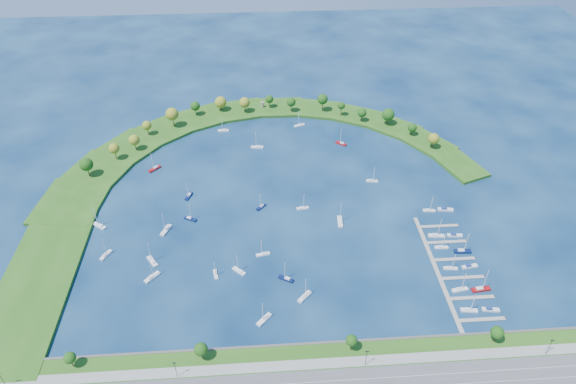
{
  "coord_description": "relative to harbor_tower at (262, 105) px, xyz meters",
  "views": [
    {
      "loc": [
        -11.58,
        -236.71,
        193.29
      ],
      "look_at": [
        5.0,
        5.0,
        4.0
      ],
      "focal_mm": 31.35,
      "sensor_mm": 36.0,
      "label": 1
    }
  ],
  "objects": [
    {
      "name": "moored_boat_18",
      "position": [
        -58.68,
        -138.39,
        -3.38
      ],
      "size": [
        5.92,
        9.67,
        13.76
      ],
      "rotation": [
        0.0,
        0.0,
        4.33
      ],
      "color": "silver",
      "rests_on": "ground"
    },
    {
      "name": "docked_boat_1",
      "position": [
        103.62,
        -206.16,
        -3.73
      ],
      "size": [
        8.41,
        3.39,
        1.67
      ],
      "rotation": [
        0.0,
        0.0,
        -0.14
      ],
      "color": "silver",
      "rests_on": "ground"
    },
    {
      "name": "docked_boat_4",
      "position": [
        93.18,
        -178.38,
        -3.47
      ],
      "size": [
        7.42,
        2.87,
        10.63
      ],
      "rotation": [
        0.0,
        0.0,
        -0.12
      ],
      "color": "silver",
      "rests_on": "ground"
    },
    {
      "name": "moored_boat_5",
      "position": [
        27.11,
        -27.39,
        -3.44
      ],
      "size": [
        8.42,
        4.73,
        11.93
      ],
      "rotation": [
        0.0,
        0.0,
        3.46
      ],
      "color": "silver",
      "rests_on": "ground"
    },
    {
      "name": "docked_boat_7",
      "position": [
        103.64,
        -166.62,
        -3.39
      ],
      "size": [
        9.31,
        3.13,
        13.48
      ],
      "rotation": [
        0.0,
        0.0,
        -0.06
      ],
      "color": "#0A1640",
      "rests_on": "ground"
    },
    {
      "name": "docked_boat_3",
      "position": [
        103.63,
        -193.48,
        -3.37
      ],
      "size": [
        9.72,
        3.58,
        13.97
      ],
      "rotation": [
        0.0,
        0.0,
        0.1
      ],
      "color": "maroon",
      "rests_on": "ground"
    },
    {
      "name": "moored_boat_12",
      "position": [
        67.57,
        -100.12,
        -3.46
      ],
      "size": [
        7.68,
        3.27,
        10.94
      ],
      "rotation": [
        0.0,
        0.0,
        -0.16
      ],
      "color": "silver",
      "rests_on": "ground"
    },
    {
      "name": "moored_boat_20",
      "position": [
        -97.28,
        -132.26,
        -3.4
      ],
      "size": [
        8.86,
        7.23,
        13.28
      ],
      "rotation": [
        0.0,
        0.0,
        2.53
      ],
      "color": "silver",
      "rests_on": "ground"
    },
    {
      "name": "harbor_tower",
      "position": [
        0.0,
        0.0,
        0.0
      ],
      "size": [
        2.6,
        2.6,
        4.57
      ],
      "color": "gray",
      "rests_on": "breakwater"
    },
    {
      "name": "moored_boat_15",
      "position": [
        -5.15,
        -55.4,
        -3.41
      ],
      "size": [
        8.95,
        3.42,
        12.84
      ],
      "rotation": [
        0.0,
        0.0,
        3.03
      ],
      "color": "silver",
      "rests_on": "ground"
    },
    {
      "name": "docked_boat_11",
      "position": [
        105.51,
        -131.42,
        -3.66
      ],
      "size": [
        9.39,
        3.9,
        1.86
      ],
      "rotation": [
        0.0,
        0.0,
        -0.15
      ],
      "color": "silver",
      "rests_on": "ground"
    },
    {
      "name": "moored_boat_1",
      "position": [
        -4.2,
        -161.45,
        -3.46
      ],
      "size": [
        7.85,
        3.61,
        11.13
      ],
      "rotation": [
        0.0,
        0.0,
        3.35
      ],
      "color": "silver",
      "rests_on": "ground"
    },
    {
      "name": "moored_boat_8",
      "position": [
        -62.87,
        -162.85,
        -3.39
      ],
      "size": [
        7.17,
        8.94,
        13.34
      ],
      "rotation": [
        0.0,
        0.0,
        2.16
      ],
      "color": "silver",
      "rests_on": "ground"
    },
    {
      "name": "moored_boat_19",
      "position": [
        41.12,
        -138.16,
        -3.36
      ],
      "size": [
        3.44,
        9.86,
        14.23
      ],
      "rotation": [
        0.0,
        0.0,
        1.49
      ],
      "color": "silver",
      "rests_on": "ground"
    },
    {
      "name": "moored_boat_16",
      "position": [
        7.07,
        -179.83,
        -3.44
      ],
      "size": [
        8.17,
        6.05,
        11.95
      ],
      "rotation": [
        0.0,
        0.0,
        2.61
      ],
      "color": "#0A1640",
      "rests_on": "ground"
    },
    {
      "name": "moored_boat_3",
      "position": [
        15.3,
        -192.2,
        -3.42
      ],
      "size": [
        7.69,
        7.88,
        12.64
      ],
      "rotation": [
        0.0,
        0.0,
        0.81
      ],
      "color": "silver",
      "rests_on": "ground"
    },
    {
      "name": "docked_boat_5",
      "position": [
        103.62,
        -177.8,
        -3.72
      ],
      "size": [
        8.5,
        3.41,
        1.69
      ],
      "rotation": [
        0.0,
        0.0,
        0.14
      ],
      "color": "silver",
      "rests_on": "ground"
    },
    {
      "name": "moored_boat_2",
      "position": [
        -88.49,
        -156.28,
        -3.44
      ],
      "size": [
        5.76,
        8.12,
        11.78
      ],
      "rotation": [
        0.0,
        0.0,
        1.08
      ],
      "color": "silver",
      "rests_on": "ground"
    },
    {
      "name": "docked_boat_9",
      "position": [
        103.62,
        -153.89,
        -3.72
      ],
      "size": [
        8.55,
        3.16,
        1.7
      ],
      "rotation": [
        0.0,
        0.0,
        -0.1
      ],
      "color": "silver",
      "rests_on": "ground"
    },
    {
      "name": "docked_boat_8",
      "position": [
        93.14,
        -153.56,
        -3.4
      ],
      "size": [
        9.1,
        3.36,
        13.08
      ],
      "rotation": [
        0.0,
        0.0,
        -0.1
      ],
      "color": "silver",
      "rests_on": "ground"
    },
    {
      "name": "docked_boat_0",
      "position": [
        93.16,
        -205.85,
        -3.44
      ],
      "size": [
        8.28,
        3.49,
        11.8
      ],
      "rotation": [
        0.0,
        0.0,
        -0.16
      ],
      "color": "silver",
      "rests_on": "ground"
    },
    {
      "name": "docked_boat_6",
      "position": [
        93.17,
        -162.8,
        -3.47
      ],
      "size": [
        7.41,
        2.36,
        10.77
      ],
      "rotation": [
        0.0,
        0.0,
        -0.04
      ],
      "color": "silver",
      "rests_on": "ground"
    },
    {
      "name": "breakwater",
      "position": [
        -38.69,
        -68.7,
        -3.35
      ],
      "size": [
        286.74,
        247.64,
        2.0
      ],
      "color": "#245215",
      "rests_on": "ground"
    },
    {
      "name": "moored_boat_10",
      "position": [
        -45.72,
        -129.55,
        -3.45
      ],
      "size": [
        7.95,
        5.7,
        11.55
      ],
      "rotation": [
        0.0,
        0.0,
        5.78
      ],
      "color": "#0A1640",
      "rests_on": "ground"
    },
    {
      "name": "moored_boat_4",
      "position": [
        20.6,
        -124.26,
        -3.47
      ],
      "size": [
        7.53,
        2.98,
        10.77
      ],
      "rotation": [
        0.0,
        0.0,
        6.41
      ],
      "color": "silver",
      "rests_on": "ground"
    },
    {
      "name": "moored_boat_17",
      "position": [
        -29.07,
        -174.22,
        -3.49
      ],
      "size": [
        3.18,
        6.97,
        9.89
      ],
      "rotation": [
        0.0,
        0.0,
        4.91
      ],
      "color": "silver",
      "rests_on": "ground"
    },
    {
      "name": "moored_boat_0",
      "position": [
        -48.46,
        -107.88,
        -3.45
      ],
      "size": [
        4.75,
        8.22,
        11.67
      ],
      "rotation": [
        0.0,
        0.0,
        4.37
      ],
      "color": "#0A1640",
      "rests_on": "ground"
    },
    {
      "name": "moored_boat_7",
      "position": [
        -4.18,
        -121.53,
        -3.47
      ],
      "size": [
        6.47,
        6.59,
        10.61
      ],
      "rotation": [
        0.0,
        0.0,
        3.94
      ],
      "color": "#0A1640",
      "rests_on": "ground"
    },
    {
      "name": "moored_boat_6",
      "position": [
        54.52,
        -54.61,
        -3.44
      ],
      "size": [
        7.76,
        6.82,
        11.91
      ],
      "rotation": [
        0.0,
        0.0,
        2.47
      ],
      "color": "maroon",
      "rests_on": "ground"
    },
    {
      "name": "moored_boat_21",
      "position": [
        -73.5,
        -76.99,
        -3.4
      ],
      "size": [
        8.16,
        8.12,
        13.21
      ],
      "rotation": [
        0.0,
        0.0,
        3.92
      ],
      "color": "maroon",
      "rests_on": "ground"
    },
    {
      "name": "moored_boat_9",
      "position": [
        -29.62,
        -31.05,
        -3.44
      ],
      "size": [
        8.12,
        2.4,
        11.87
      ],
      "rotation": [
        0.0,
        0.0,
        3.12
      ],
      "color": "silver",
      "rests_on": "ground"
    },
    {
      "name": "moored_boat_14",
      "position": [
        -61.39,
        -174.12,
        -3.4
      ],
      "size": [
        7.91,
        8.34,
        13.2
      ],
      "rotation": [
        0.0,
        0.0,
        0.83
      ],
      "color": "silver",
      "rests_on": "ground"
    },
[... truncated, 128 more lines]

